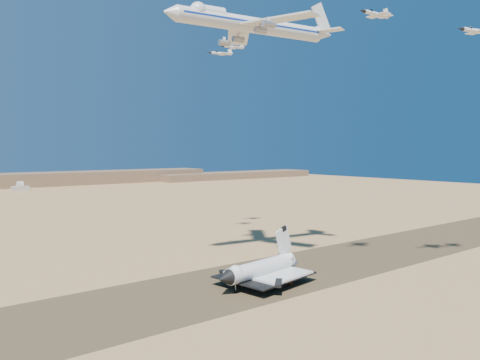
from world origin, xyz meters
TOP-DOWN VIEW (x-y plane):
  - ground at (0.00, 0.00)m, footprint 1200.00×1200.00m
  - runway at (0.00, 0.00)m, footprint 600.00×50.00m
  - ridgeline at (65.32, 527.31)m, footprint 960.00×90.00m
  - shuttle at (12.01, -6.89)m, footprint 41.78×29.87m
  - carrier_747 at (22.28, 13.34)m, footprint 79.51×60.78m
  - crew_a at (20.64, -12.17)m, footprint 0.44×0.64m
  - crew_b at (19.14, -13.96)m, footprint 1.06×1.02m
  - crew_c at (19.36, -15.47)m, footprint 1.19×1.12m
  - chase_jet_a at (49.41, -28.12)m, footprint 16.15×8.69m
  - chase_jet_b at (78.23, -51.22)m, footprint 16.29×9.45m
  - chase_jet_e at (46.00, 65.02)m, footprint 13.64×7.96m
  - chase_jet_f at (62.15, 75.72)m, footprint 14.49×8.33m

SIDE VIEW (x-z plane):
  - ground at x=0.00m, z-range 0.00..0.00m
  - runway at x=0.00m, z-range 0.00..0.06m
  - crew_a at x=20.64m, z-range 0.06..1.73m
  - crew_c at x=19.36m, z-range 0.06..1.91m
  - crew_b at x=19.14m, z-range 0.06..1.99m
  - shuttle at x=12.01m, z-range -4.75..15.79m
  - ridgeline at x=65.32m, z-range -1.37..16.63m
  - chase_jet_b at x=78.23m, z-range 91.82..95.96m
  - chase_jet_a at x=49.41m, z-range 98.02..102.04m
  - chase_jet_e at x=46.00m, z-range 98.40..101.88m
  - carrier_747 at x=22.28m, z-range 90.58..110.32m
  - chase_jet_f at x=62.15m, z-range 105.52..109.19m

